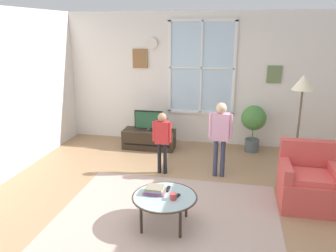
{
  "coord_description": "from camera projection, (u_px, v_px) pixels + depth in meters",
  "views": [
    {
      "loc": [
        0.75,
        -3.98,
        2.41
      ],
      "look_at": [
        -0.19,
        0.63,
        1.03
      ],
      "focal_mm": 36.26,
      "sensor_mm": 36.0,
      "label": 1
    }
  ],
  "objects": [
    {
      "name": "remote_near_books",
      "position": [
        176.0,
        197.0,
        4.16
      ],
      "size": [
        0.09,
        0.14,
        0.02
      ],
      "primitive_type": "cube",
      "rotation": [
        0.0,
        0.0,
        -0.37
      ],
      "color": "black",
      "rests_on": "coffee_table"
    },
    {
      "name": "back_wall",
      "position": [
        201.0,
        79.0,
        7.08
      ],
      "size": [
        5.7,
        0.17,
        2.73
      ],
      "color": "silver",
      "rests_on": "ground_plane"
    },
    {
      "name": "ground_plane",
      "position": [
        173.0,
        214.0,
        4.57
      ],
      "size": [
        6.3,
        6.65,
        0.02
      ],
      "primitive_type": "cube",
      "color": "#9E7A56"
    },
    {
      "name": "television",
      "position": [
        149.0,
        120.0,
        6.85
      ],
      "size": [
        0.58,
        0.08,
        0.41
      ],
      "color": "#4C4C4C",
      "rests_on": "tv_stand"
    },
    {
      "name": "person_pink_shirt",
      "position": [
        220.0,
        131.0,
        5.49
      ],
      "size": [
        0.38,
        0.17,
        1.26
      ],
      "color": "#333851",
      "rests_on": "ground_plane"
    },
    {
      "name": "coffee_table",
      "position": [
        165.0,
        198.0,
        4.2
      ],
      "size": [
        0.82,
        0.82,
        0.41
      ],
      "color": "#99B2B7",
      "rests_on": "ground_plane"
    },
    {
      "name": "book_stack",
      "position": [
        155.0,
        190.0,
        4.26
      ],
      "size": [
        0.27,
        0.19,
        0.09
      ],
      "color": "#9B6070",
      "rests_on": "coffee_table"
    },
    {
      "name": "person_red_shirt",
      "position": [
        162.0,
        136.0,
        5.65
      ],
      "size": [
        0.32,
        0.15,
        1.06
      ],
      "color": "black",
      "rests_on": "ground_plane"
    },
    {
      "name": "cup",
      "position": [
        173.0,
        196.0,
        4.1
      ],
      "size": [
        0.08,
        0.08,
        0.08
      ],
      "primitive_type": "cylinder",
      "color": "#BF3F3F",
      "rests_on": "coffee_table"
    },
    {
      "name": "remote_near_cup",
      "position": [
        168.0,
        189.0,
        4.36
      ],
      "size": [
        0.04,
        0.14,
        0.02
      ],
      "primitive_type": "cube",
      "rotation": [
        0.0,
        0.0,
        -0.02
      ],
      "color": "black",
      "rests_on": "coffee_table"
    },
    {
      "name": "area_rug",
      "position": [
        167.0,
        217.0,
        4.48
      ],
      "size": [
        2.9,
        2.37,
        0.01
      ],
      "primitive_type": "cube",
      "color": "tan",
      "rests_on": "ground_plane"
    },
    {
      "name": "tv_stand",
      "position": [
        149.0,
        139.0,
        6.97
      ],
      "size": [
        1.05,
        0.43,
        0.39
      ],
      "color": "#2D2319",
      "rests_on": "ground_plane"
    },
    {
      "name": "armchair",
      "position": [
        308.0,
        183.0,
        4.72
      ],
      "size": [
        0.76,
        0.74,
        0.87
      ],
      "color": "#D14C47",
      "rests_on": "ground_plane"
    },
    {
      "name": "potted_plant_by_window",
      "position": [
        253.0,
        122.0,
        6.69
      ],
      "size": [
        0.49,
        0.49,
        0.94
      ],
      "color": "#4C565B",
      "rests_on": "ground_plane"
    },
    {
      "name": "floor_lamp",
      "position": [
        302.0,
        94.0,
        4.91
      ],
      "size": [
        0.32,
        0.32,
        1.76
      ],
      "color": "black",
      "rests_on": "ground_plane"
    }
  ]
}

